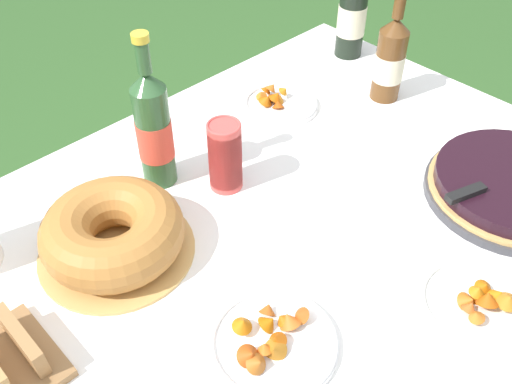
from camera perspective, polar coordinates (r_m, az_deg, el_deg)
The scene contains 11 objects.
garden_table at distance 1.19m, azimuth 0.79°, elevation -7.22°, with size 1.60×1.08×0.77m.
tablecloth at distance 1.15m, azimuth 0.82°, elevation -5.33°, with size 1.61×1.09×0.10m.
serving_knife at distance 1.29m, azimuth 23.85°, elevation 1.27°, with size 0.36×0.14×0.01m.
bundt_cake at distance 1.11m, azimuth -14.11°, elevation -4.02°, with size 0.30×0.30×0.11m.
cup_stack at distance 1.21m, azimuth -3.11°, elevation 3.60°, with size 0.07×0.07×0.16m.
cider_bottle_green at distance 1.21m, azimuth -10.19°, elevation 6.17°, with size 0.08×0.08×0.35m.
cider_bottle_amber at distance 1.52m, azimuth 13.26°, elevation 12.83°, with size 0.08×0.08×0.30m.
juice_bottle_red at distance 1.70m, azimuth 9.62°, elevation 17.31°, with size 0.08×0.08×0.34m.
snack_plate_near at distance 0.98m, azimuth 1.70°, elevation -14.65°, with size 0.22×0.22×0.06m.
snack_plate_left at distance 1.50m, azimuth 2.33°, elevation 8.93°, with size 0.19×0.19×0.06m.
snack_plate_far at distance 1.10m, azimuth 21.34°, elevation -10.29°, with size 0.20×0.20×0.05m.
Camera 1 is at (-0.55, -0.55, 1.61)m, focal length 40.00 mm.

